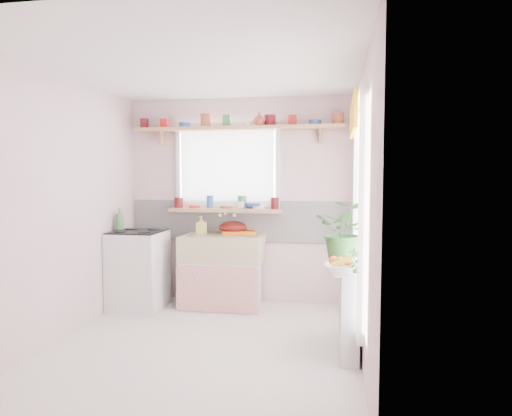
# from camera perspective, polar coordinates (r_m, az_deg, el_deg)

# --- Properties ---
(room) EXTENTS (3.20, 3.20, 3.20)m
(room) POSITION_cam_1_polar(r_m,az_deg,el_deg) (4.78, 3.86, 1.84)
(room) COLOR silver
(room) RESTS_ON ground
(sink_unit) EXTENTS (0.95, 0.65, 1.11)m
(sink_unit) POSITION_cam_1_polar(r_m,az_deg,el_deg) (5.47, -4.23, -7.81)
(sink_unit) COLOR white
(sink_unit) RESTS_ON ground
(cooker) EXTENTS (0.58, 0.58, 0.93)m
(cooker) POSITION_cam_1_polar(r_m,az_deg,el_deg) (5.55, -14.49, -7.45)
(cooker) COLOR white
(cooker) RESTS_ON ground
(radiator_ledge) EXTENTS (0.22, 0.95, 0.78)m
(radiator_ledge) POSITION_cam_1_polar(r_m,az_deg,el_deg) (4.25, 11.55, -11.81)
(radiator_ledge) COLOR white
(radiator_ledge) RESTS_ON ground
(windowsill) EXTENTS (1.40, 0.22, 0.04)m
(windowsill) POSITION_cam_1_polar(r_m,az_deg,el_deg) (5.55, -3.79, -0.25)
(windowsill) COLOR tan
(windowsill) RESTS_ON room
(pine_shelf) EXTENTS (2.52, 0.24, 0.04)m
(pine_shelf) POSITION_cam_1_polar(r_m,az_deg,el_deg) (5.52, -2.33, 9.92)
(pine_shelf) COLOR tan
(pine_shelf) RESTS_ON room
(shelf_crockery) EXTENTS (2.47, 0.11, 0.12)m
(shelf_crockery) POSITION_cam_1_polar(r_m,az_deg,el_deg) (5.53, -2.57, 10.68)
(shelf_crockery) COLOR #590F14
(shelf_crockery) RESTS_ON pine_shelf
(sill_crockery) EXTENTS (1.35, 0.11, 0.12)m
(sill_crockery) POSITION_cam_1_polar(r_m,az_deg,el_deg) (5.55, -3.96, 0.53)
(sill_crockery) COLOR #590F14
(sill_crockery) RESTS_ON windowsill
(dish_tray) EXTENTS (0.45, 0.38, 0.04)m
(dish_tray) POSITION_cam_1_polar(r_m,az_deg,el_deg) (5.56, -2.11, -3.03)
(dish_tray) COLOR orange
(dish_tray) RESTS_ON sink_unit
(colander) EXTENTS (0.39, 0.39, 0.15)m
(colander) POSITION_cam_1_polar(r_m,az_deg,el_deg) (5.57, -2.91, -2.44)
(colander) COLOR #53100E
(colander) RESTS_ON sink_unit
(jade_plant) EXTENTS (0.59, 0.55, 0.56)m
(jade_plant) POSITION_cam_1_polar(r_m,az_deg,el_deg) (4.24, 11.07, -2.81)
(jade_plant) COLOR #2D5923
(jade_plant) RESTS_ON radiator_ledge
(fruit_bowl) EXTENTS (0.27, 0.27, 0.06)m
(fruit_bowl) POSITION_cam_1_polar(r_m,az_deg,el_deg) (3.77, 10.44, -7.44)
(fruit_bowl) COLOR silver
(fruit_bowl) RESTS_ON radiator_ledge
(herb_pot) EXTENTS (0.12, 0.11, 0.20)m
(herb_pot) POSITION_cam_1_polar(r_m,az_deg,el_deg) (3.76, 12.29, -6.45)
(herb_pot) COLOR #245B24
(herb_pot) RESTS_ON radiator_ledge
(soap_bottle_sink) EXTENTS (0.12, 0.12, 0.22)m
(soap_bottle_sink) POSITION_cam_1_polar(r_m,az_deg,el_deg) (5.58, -6.86, -2.12)
(soap_bottle_sink) COLOR #F0E46A
(soap_bottle_sink) RESTS_ON sink_unit
(sill_cup) EXTENTS (0.15, 0.15, 0.09)m
(sill_cup) POSITION_cam_1_polar(r_m,az_deg,el_deg) (5.45, -2.06, 0.36)
(sill_cup) COLOR beige
(sill_cup) RESTS_ON windowsill
(sill_bowl) EXTENTS (0.26, 0.26, 0.07)m
(sill_bowl) POSITION_cam_1_polar(r_m,az_deg,el_deg) (5.54, -0.54, 0.31)
(sill_bowl) COLOR #3143A0
(sill_bowl) RESTS_ON windowsill
(shelf_vase) EXTENTS (0.16, 0.16, 0.15)m
(shelf_vase) POSITION_cam_1_polar(r_m,az_deg,el_deg) (5.42, 0.42, 11.07)
(shelf_vase) COLOR #99392F
(shelf_vase) RESTS_ON pine_shelf
(cooker_bottle) EXTENTS (0.10, 0.10, 0.26)m
(cooker_bottle) POSITION_cam_1_polar(r_m,az_deg,el_deg) (5.56, -16.68, -1.36)
(cooker_bottle) COLOR #408145
(cooker_bottle) RESTS_ON cooker
(fruit) EXTENTS (0.20, 0.14, 0.10)m
(fruit) POSITION_cam_1_polar(r_m,az_deg,el_deg) (3.76, 10.54, -6.56)
(fruit) COLOR orange
(fruit) RESTS_ON fruit_bowl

